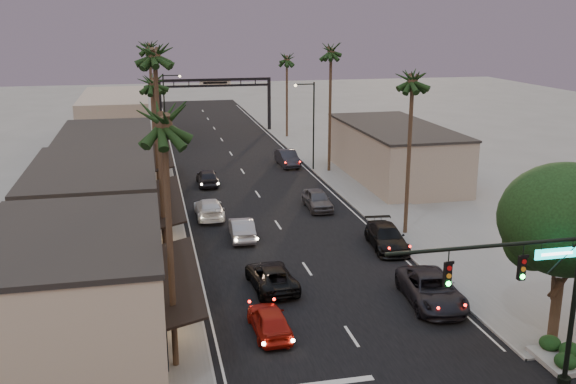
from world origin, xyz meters
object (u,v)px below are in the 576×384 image
palm_rb (331,47)px  oncoming_red (270,320)px  oncoming_pickup (271,276)px  curbside_black (387,237)px  streetlight_right (311,119)px  palm_la (163,114)px  oncoming_silver (242,228)px  streetlight_left (167,106)px  palm_far (149,45)px  traffic_signal (536,277)px  palm_lc (153,78)px  palm_rc (287,56)px  palm_ld (149,44)px  palm_lb (154,49)px  palm_ra (413,75)px  curbside_near (431,289)px  corner_tree (568,224)px  arch (215,91)px

palm_rb → oncoming_red: palm_rb is taller
oncoming_pickup → curbside_black: bearing=-155.2°
streetlight_right → palm_la: palm_la is taller
streetlight_right → palm_rb: (1.68, -1.00, 7.09)m
streetlight_right → oncoming_silver: 22.33m
streetlight_left → palm_far: size_ratio=0.68×
streetlight_left → oncoming_pickup: streetlight_left is taller
traffic_signal → palm_far: size_ratio=0.64×
palm_lc → palm_rc: bearing=58.4°
palm_ld → oncoming_red: bearing=-83.9°
palm_lb → palm_ra: size_ratio=1.15×
streetlight_right → traffic_signal: bearing=-91.7°
palm_la → palm_ld: 46.01m
curbside_near → corner_tree: bearing=-46.5°
curbside_near → oncoming_silver: bearing=129.5°
palm_rb → curbside_black: palm_rb is taller
palm_rc → palm_far: (-16.90, 14.00, 0.97)m
traffic_signal → palm_lb: 24.44m
streetlight_left → palm_rb: palm_rb is taller
arch → palm_lb: 49.39m
palm_lb → palm_ld: bearing=90.0°
traffic_signal → palm_lc: palm_lc is taller
palm_lc → oncoming_red: bearing=-79.3°
streetlight_left → palm_far: 20.96m
curbside_black → palm_far: bearing=110.3°
traffic_signal → oncoming_pickup: bearing=123.6°
palm_la → oncoming_pickup: palm_la is taller
palm_ra → streetlight_right: bearing=94.6°
arch → streetlight_right: 25.94m
palm_la → palm_rb: palm_rb is taller
corner_tree → palm_rc: bearing=90.9°
palm_rc → palm_ld: bearing=-152.4°
palm_ld → curbside_near: 46.04m
streetlight_right → palm_far: (-15.22, 33.00, 6.11)m
oncoming_red → oncoming_pickup: bearing=-103.7°
curbside_black → traffic_signal: bearing=-85.8°
oncoming_red → palm_la: bearing=23.0°
streetlight_left → palm_ld: size_ratio=0.63×
palm_far → curbside_black: bearing=-75.6°
streetlight_right → palm_lc: size_ratio=0.74×
palm_lc → palm_rb: 19.07m
palm_far → curbside_near: bearing=-78.1°
palm_lc → curbside_near: bearing=-58.9°
oncoming_pickup → palm_ld: bearing=-85.0°
traffic_signal → curbside_black: (0.51, 17.51, -4.30)m
palm_lc → oncoming_silver: 15.26m
corner_tree → curbside_near: bearing=127.6°
curbside_near → oncoming_red: bearing=-164.7°
palm_rc → palm_far: 21.97m
oncoming_silver → streetlight_right: bearing=-114.7°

